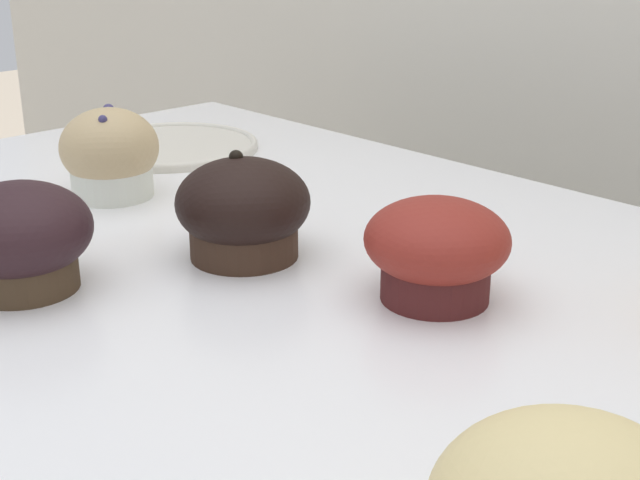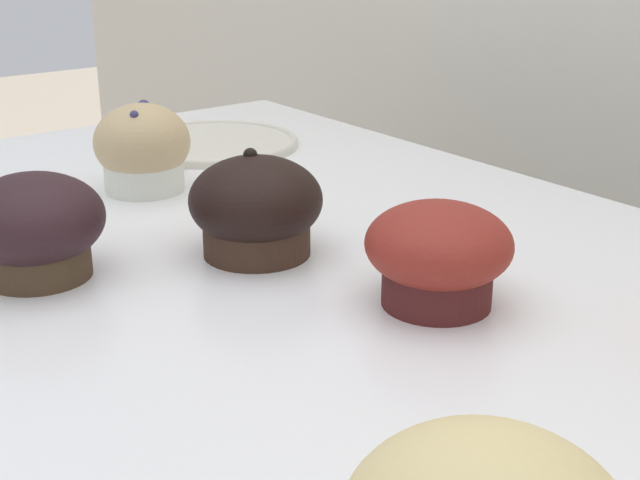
% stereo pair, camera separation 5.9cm
% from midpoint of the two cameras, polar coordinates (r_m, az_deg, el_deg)
% --- Properties ---
extents(muffin_back_left, '(0.10, 0.10, 0.08)m').
position_cam_midpoint_polar(muffin_back_left, '(0.66, -21.15, 0.10)').
color(muffin_back_left, '#433120').
rests_on(muffin_back_left, display_counter).
extents(muffin_front_left, '(0.10, 0.10, 0.08)m').
position_cam_midpoint_polar(muffin_front_left, '(0.68, -7.44, 1.85)').
color(muffin_front_left, '#372419').
rests_on(muffin_front_left, display_counter).
extents(muffin_front_right, '(0.10, 0.10, 0.07)m').
position_cam_midpoint_polar(muffin_front_right, '(0.60, 4.70, -0.63)').
color(muffin_front_right, '#481A1A').
rests_on(muffin_front_right, display_counter).
extents(muffin_back_center, '(0.09, 0.09, 0.08)m').
position_cam_midpoint_polar(muffin_back_center, '(0.85, -15.27, 5.25)').
color(muffin_back_center, silver).
rests_on(muffin_back_center, display_counter).
extents(serving_plate, '(0.19, 0.19, 0.01)m').
position_cam_midpoint_polar(serving_plate, '(1.01, -11.21, 5.94)').
color(serving_plate, beige).
rests_on(serving_plate, display_counter).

